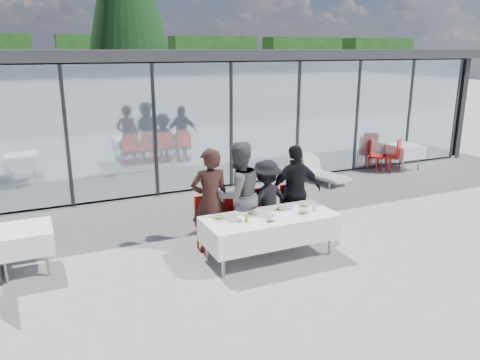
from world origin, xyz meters
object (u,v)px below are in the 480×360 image
Objects in this scene: diner_c at (266,201)px; spare_chair_b at (394,154)px; plate_a at (220,218)px; spare_table_right at (404,151)px; diner_d at (295,191)px; plate_b at (253,213)px; spare_chair_a at (375,153)px; diner_chair_a at (209,221)px; plate_extra at (303,213)px; juice_bottle at (247,218)px; diner_a at (210,201)px; diner_b at (238,195)px; plate_c at (281,209)px; diner_chair_d at (293,207)px; diner_chair_b at (236,216)px; folded_eyeglasses at (270,222)px; lounger at (321,172)px; diner_chair_c at (264,212)px; plate_d at (304,205)px; spare_table_left at (24,239)px; dining_table at (270,228)px.

diner_c is 6.43m from spare_chair_b.
plate_a is 8.16m from spare_table_right.
diner_d is 5.89m from spare_chair_b.
plate_b is 0.29× the size of spare_table_right.
diner_d reaches higher than spare_table_right.
diner_chair_a is at bearing -153.53° from spare_chair_a.
juice_bottle is at bearing 177.52° from plate_extra.
diner_a reaches higher than spare_table_right.
diner_b is 6.71m from spare_chair_a.
diner_b is at bearing 139.24° from plate_c.
plate_c is at bearing 81.98° from diner_c.
diner_a is 13.04× the size of juice_bottle.
plate_a is at bearing 165.71° from plate_extra.
plate_extra is (0.25, -0.31, 0.00)m from plate_c.
spare_chair_b is (5.10, 2.84, 0.00)m from diner_chair_d.
diner_a is at bearing -11.99° from diner_c.
diner_b is at bearing -176.22° from diner_a.
diner_chair_b is 1.04m from folded_eyeglasses.
diner_a is 1.30× the size of lounger.
diner_chair_c reaches higher than plate_a.
diner_chair_a is 0.85m from plate_b.
folded_eyeglasses is (0.70, -0.46, -0.02)m from plate_a.
spare_chair_a is at bearing 30.99° from diner_chair_c.
diner_b is 4.91m from lounger.
folded_eyeglasses is 0.14× the size of spare_chair_a.
diner_chair_d is 3.94× the size of plate_d.
folded_eyeglasses is at bearing -20.96° from spare_table_left.
spare_chair_a is at bearing 26.47° from diner_chair_a.
diner_chair_b is at bearing 132.85° from plate_extra.
plate_c is 0.29× the size of spare_table_left.
diner_c is at bearing 67.42° from dining_table.
lounger is (-2.46, 0.08, -0.28)m from spare_chair_b.
spare_table_left is 10.09m from spare_chair_b.
plate_b is at bearing -131.82° from diner_chair_c.
diner_d is 0.35m from diner_chair_d.
diner_chair_a is at bearing -17.97° from diner_b.
spare_table_left is at bearing -163.42° from spare_chair_a.
lounger is (2.98, 3.82, -0.52)m from plate_extra.
diner_chair_a is at bearing 180.00° from diner_chair_b.
diner_b is 1.34× the size of lounger.
diner_c is 6.24× the size of plate_a.
diner_b is 7.79× the size of plate_b.
diner_b is 7.48m from spare_table_right.
plate_c is (-0.59, -0.59, 0.24)m from diner_chair_d.
spare_table_right is at bearing 23.76° from diner_chair_b.
plate_a is (-1.10, -0.55, 0.24)m from diner_chair_c.
juice_bottle is at bearing -20.71° from spare_table_left.
diner_b reaches higher than diner_c.
plate_d is (1.05, -0.51, -0.19)m from diner_b.
diner_chair_c is at bearing 107.28° from plate_extra.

